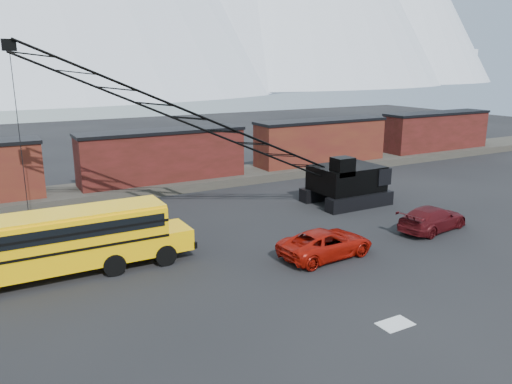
% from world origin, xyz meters
% --- Properties ---
extents(ground, '(160.00, 160.00, 0.00)m').
position_xyz_m(ground, '(0.00, 0.00, 0.00)').
color(ground, black).
rests_on(ground, ground).
extents(gravel_berm, '(120.00, 5.00, 0.70)m').
position_xyz_m(gravel_berm, '(0.00, 22.00, 0.35)').
color(gravel_berm, '#464139').
rests_on(gravel_berm, ground).
extents(boxcar_mid, '(13.70, 3.10, 4.17)m').
position_xyz_m(boxcar_mid, '(0.00, 22.00, 2.76)').
color(boxcar_mid, '#551918').
rests_on(boxcar_mid, gravel_berm).
extents(boxcar_east_near, '(13.70, 3.10, 4.17)m').
position_xyz_m(boxcar_east_near, '(16.00, 22.00, 2.76)').
color(boxcar_east_near, '#4D1716').
rests_on(boxcar_east_near, gravel_berm).
extents(boxcar_east_far, '(13.70, 3.10, 4.17)m').
position_xyz_m(boxcar_east_far, '(32.00, 22.00, 2.76)').
color(boxcar_east_far, '#551918').
rests_on(boxcar_east_far, gravel_berm).
extents(snow_patch, '(1.40, 0.90, 0.02)m').
position_xyz_m(snow_patch, '(0.50, -4.00, 0.01)').
color(snow_patch, silver).
rests_on(snow_patch, ground).
extents(school_bus, '(11.65, 2.65, 3.19)m').
position_xyz_m(school_bus, '(-9.86, 7.32, 1.79)').
color(school_bus, '#FFBA05').
rests_on(school_bus, ground).
extents(red_pickup, '(5.53, 2.85, 1.49)m').
position_xyz_m(red_pickup, '(2.46, 3.15, 0.75)').
color(red_pickup, '#9C1107').
rests_on(red_pickup, ground).
extents(maroon_suv, '(5.48, 2.94, 1.51)m').
position_xyz_m(maroon_suv, '(10.87, 3.47, 0.76)').
color(maroon_suv, '#470C10').
rests_on(maroon_suv, ground).
extents(crawler_crane, '(24.56, 4.20, 11.45)m').
position_xyz_m(crawler_crane, '(-0.29, 11.90, 6.25)').
color(crawler_crane, black).
rests_on(crawler_crane, ground).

